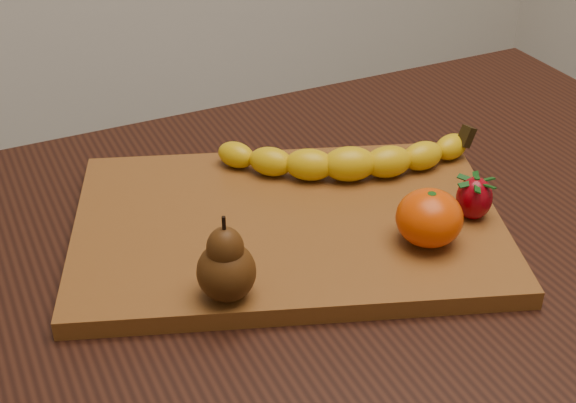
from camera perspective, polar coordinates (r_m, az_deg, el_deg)
name	(u,v)px	position (r m, az deg, el deg)	size (l,w,h in m)	color
table	(350,300)	(0.93, 4.41, -7.03)	(1.00, 0.70, 0.76)	black
cutting_board	(288,225)	(0.86, 0.00, -1.70)	(0.45, 0.30, 0.02)	brown
banana	(349,164)	(0.91, 4.39, 2.68)	(0.26, 0.07, 0.04)	#E5B90A
pear	(226,258)	(0.72, -4.46, -4.02)	(0.05, 0.05, 0.09)	#47260B
mandarin	(429,218)	(0.81, 10.02, -1.15)	(0.07, 0.07, 0.06)	#DA4002
strawberry	(474,197)	(0.86, 13.11, 0.34)	(0.04, 0.04, 0.05)	maroon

